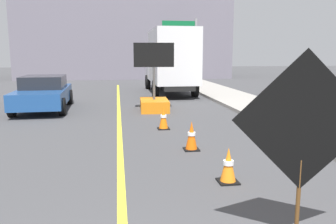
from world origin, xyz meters
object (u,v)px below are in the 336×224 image
(arrow_board_trailer, at_px, (154,99))
(traffic_cone_mid_lane, at_px, (191,136))
(box_truck, at_px, (170,60))
(pickup_car, at_px, (44,93))
(highway_guide_sign, at_px, (186,39))
(traffic_cone_far_lane, at_px, (163,118))
(roadwork_sign, at_px, (303,124))
(traffic_cone_near_sign, at_px, (228,165))

(arrow_board_trailer, height_order, traffic_cone_mid_lane, arrow_board_trailer)
(box_truck, relative_size, pickup_car, 1.56)
(box_truck, distance_m, highway_guide_sign, 7.97)
(pickup_car, distance_m, traffic_cone_far_lane, 6.20)
(arrow_board_trailer, distance_m, highway_guide_sign, 14.37)
(highway_guide_sign, relative_size, traffic_cone_far_lane, 7.15)
(roadwork_sign, distance_m, highway_guide_sign, 23.98)
(traffic_cone_near_sign, xyz_separation_m, traffic_cone_far_lane, (-0.56, 4.57, 0.03))
(box_truck, relative_size, traffic_cone_far_lane, 10.33)
(pickup_car, xyz_separation_m, traffic_cone_near_sign, (4.91, -8.96, -0.38))
(traffic_cone_mid_lane, bearing_deg, arrow_board_trailer, 92.54)
(traffic_cone_mid_lane, bearing_deg, highway_guide_sign, 79.19)
(box_truck, distance_m, traffic_cone_near_sign, 14.29)
(roadwork_sign, xyz_separation_m, traffic_cone_mid_lane, (-0.38, 4.23, -1.13))
(traffic_cone_far_lane, bearing_deg, highway_guide_sign, 76.58)
(highway_guide_sign, relative_size, traffic_cone_mid_lane, 7.21)
(box_truck, height_order, traffic_cone_near_sign, box_truck)
(roadwork_sign, relative_size, traffic_cone_near_sign, 3.65)
(roadwork_sign, relative_size, pickup_car, 0.51)
(arrow_board_trailer, height_order, pickup_car, arrow_board_trailer)
(arrow_board_trailer, xyz_separation_m, traffic_cone_far_lane, (-0.09, -3.54, -0.14))
(roadwork_sign, bearing_deg, traffic_cone_far_lane, 96.32)
(pickup_car, distance_m, highway_guide_sign, 15.43)
(pickup_car, bearing_deg, traffic_cone_mid_lane, -55.27)
(pickup_car, bearing_deg, arrow_board_trailer, -10.84)
(roadwork_sign, distance_m, traffic_cone_far_lane, 6.77)
(box_truck, xyz_separation_m, traffic_cone_near_sign, (-1.10, -14.16, -1.59))
(traffic_cone_near_sign, relative_size, traffic_cone_mid_lane, 0.92)
(roadwork_sign, xyz_separation_m, arrow_board_trailer, (-0.65, 10.18, -0.99))
(traffic_cone_near_sign, bearing_deg, roadwork_sign, -85.04)
(box_truck, xyz_separation_m, pickup_car, (-6.01, -5.20, -1.21))
(box_truck, bearing_deg, highway_guide_sign, 72.05)
(pickup_car, height_order, highway_guide_sign, highway_guide_sign)
(pickup_car, height_order, traffic_cone_mid_lane, pickup_car)
(arrow_board_trailer, bearing_deg, traffic_cone_mid_lane, -87.46)
(roadwork_sign, bearing_deg, pickup_car, 114.79)
(traffic_cone_far_lane, bearing_deg, arrow_board_trailer, 88.57)
(box_truck, xyz_separation_m, traffic_cone_far_lane, (-1.65, -9.59, -1.56))
(roadwork_sign, xyz_separation_m, traffic_cone_far_lane, (-0.73, 6.64, -1.13))
(arrow_board_trailer, bearing_deg, traffic_cone_near_sign, -86.71)
(arrow_board_trailer, relative_size, traffic_cone_near_sign, 4.22)
(traffic_cone_near_sign, bearing_deg, highway_guide_sign, 80.78)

